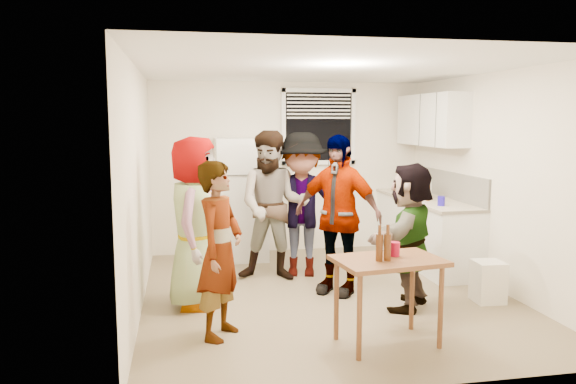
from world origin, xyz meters
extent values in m
cube|color=white|center=(-0.75, 1.88, 0.85)|extent=(0.70, 0.70, 1.70)
cube|color=white|center=(1.70, 1.15, 0.43)|extent=(0.60, 2.20, 0.86)
cube|color=beige|center=(1.70, 1.15, 0.88)|extent=(0.64, 2.22, 0.04)
cube|color=#AEAAA0|center=(1.99, 1.15, 1.08)|extent=(0.03, 2.20, 0.36)
cube|color=white|center=(1.83, 1.35, 1.95)|extent=(0.34, 1.60, 0.70)
cylinder|color=white|center=(1.68, 1.10, 0.90)|extent=(0.13, 0.13, 0.28)
cylinder|color=black|center=(1.75, 1.97, 0.90)|extent=(0.07, 0.07, 0.28)
cylinder|color=#47230C|center=(1.60, 0.89, 0.90)|extent=(0.06, 0.06, 0.21)
cylinder|color=#1E11A5|center=(1.57, 0.45, 0.90)|extent=(0.09, 0.09, 0.12)
cube|color=gold|center=(1.92, 1.84, 0.98)|extent=(0.02, 0.19, 0.16)
cube|color=white|center=(1.66, -0.55, 0.25)|extent=(0.32, 0.32, 0.44)
cylinder|color=#47230C|center=(0.18, -1.40, 0.77)|extent=(0.06, 0.06, 0.22)
cylinder|color=#A00927|center=(0.26, -1.35, 0.77)|extent=(0.09, 0.09, 0.12)
imported|color=#959595|center=(-1.44, -0.08, 0.00)|extent=(1.94, 1.27, 0.57)
imported|color=#141933|center=(-1.24, -0.98, 0.00)|extent=(1.68, 1.29, 0.38)
imported|color=#4F3122|center=(-0.47, 0.75, 0.00)|extent=(1.34, 2.00, 0.69)
imported|color=#404146|center=(-0.10, 0.87, 0.00)|extent=(1.58, 2.04, 0.67)
imported|color=black|center=(0.14, 0.08, 0.00)|extent=(1.98, 2.04, 0.44)
imported|color=#BA7A4A|center=(0.74, -0.55, 0.00)|extent=(2.07, 2.06, 0.45)
camera|label=1|loc=(-1.57, -5.90, 1.96)|focal=35.00mm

